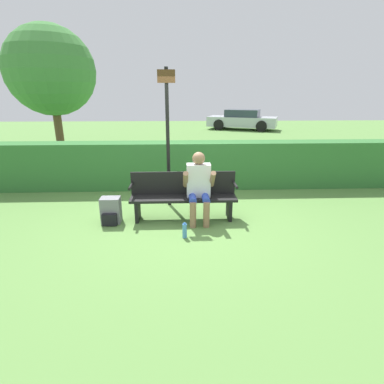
% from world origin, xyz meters
% --- Properties ---
extents(ground_plane, '(40.00, 40.00, 0.00)m').
position_xyz_m(ground_plane, '(0.00, 0.00, 0.00)').
color(ground_plane, '#5B8942').
extents(hedge_back, '(12.00, 0.60, 1.11)m').
position_xyz_m(hedge_back, '(0.00, 1.97, 0.55)').
color(hedge_back, '#337033').
rests_on(hedge_back, ground).
extents(park_bench, '(1.92, 0.41, 0.85)m').
position_xyz_m(park_bench, '(0.00, 0.06, 0.45)').
color(park_bench, black).
rests_on(park_bench, ground).
extents(person_seated, '(0.56, 0.57, 1.24)m').
position_xyz_m(person_seated, '(0.27, -0.04, 0.68)').
color(person_seated, silver).
rests_on(person_seated, ground).
extents(backpack, '(0.34, 0.33, 0.47)m').
position_xyz_m(backpack, '(-1.30, -0.11, 0.22)').
color(backpack, slate).
rests_on(backpack, ground).
extents(water_bottle, '(0.07, 0.07, 0.26)m').
position_xyz_m(water_bottle, '(0.01, -0.75, 0.12)').
color(water_bottle, '#4C8CCC').
rests_on(water_bottle, ground).
extents(signpost, '(0.33, 0.09, 2.67)m').
position_xyz_m(signpost, '(-0.29, 0.74, 1.48)').
color(signpost, black).
rests_on(signpost, ground).
extents(parked_car, '(4.49, 3.04, 1.22)m').
position_xyz_m(parked_car, '(3.86, 13.94, 0.60)').
color(parked_car, '#B7BCC6').
rests_on(parked_car, ground).
extents(tree, '(2.87, 2.87, 4.33)m').
position_xyz_m(tree, '(-4.27, 5.66, 2.89)').
color(tree, brown).
rests_on(tree, ground).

